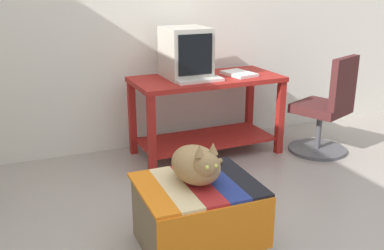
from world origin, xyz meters
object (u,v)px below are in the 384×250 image
at_px(office_chair, 326,112).
at_px(ottoman_with_blanket, 197,215).
at_px(keyboard, 199,80).
at_px(cat, 197,164).
at_px(book, 239,74).
at_px(desk, 206,102).
at_px(tv_monitor, 186,53).

bearing_deg(office_chair, ottoman_with_blanket, 6.32).
relative_size(keyboard, cat, 1.00).
distance_m(ottoman_with_blanket, cat, 0.31).
height_order(keyboard, book, book).
bearing_deg(office_chair, cat, 6.01).
height_order(cat, office_chair, office_chair).
bearing_deg(desk, book, -8.82).
distance_m(tv_monitor, ottoman_with_blanket, 1.63).
distance_m(tv_monitor, book, 0.51).
relative_size(book, office_chair, 0.34).
distance_m(keyboard, ottoman_with_blanket, 1.40).
height_order(keyboard, office_chair, office_chair).
distance_m(keyboard, book, 0.44).
height_order(tv_monitor, keyboard, tv_monitor).
bearing_deg(cat, keyboard, 65.13).
bearing_deg(keyboard, tv_monitor, 98.76).
bearing_deg(book, cat, -137.08).
relative_size(keyboard, book, 1.34).
xyz_separation_m(keyboard, ottoman_with_blanket, (-0.51, -1.20, -0.51)).
distance_m(desk, tv_monitor, 0.47).
bearing_deg(cat, ottoman_with_blanket, -106.82).
distance_m(desk, keyboard, 0.31).
bearing_deg(office_chair, tv_monitor, -44.83).
height_order(ottoman_with_blanket, cat, cat).
distance_m(desk, cat, 1.47).
distance_m(keyboard, cat, 1.30).
distance_m(tv_monitor, cat, 1.51).
xyz_separation_m(book, cat, (-0.93, -1.29, -0.20)).
relative_size(book, cat, 0.75).
bearing_deg(cat, tv_monitor, 69.63).
distance_m(keyboard, office_chair, 1.20).
distance_m(desk, ottoman_with_blanket, 1.51).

